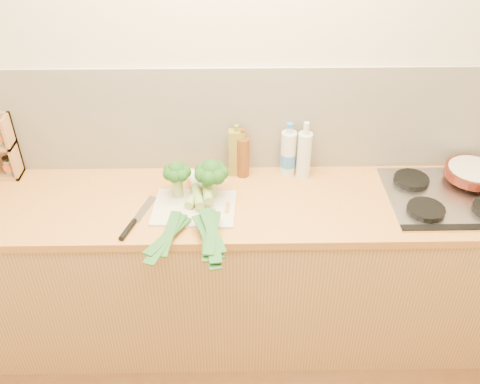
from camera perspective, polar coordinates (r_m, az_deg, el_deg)
The scene contains 15 objects.
room_shell at distance 2.62m, azimuth -0.73°, elevation 7.66°, with size 3.50×3.50×3.50m.
counter at distance 2.81m, azimuth -0.58°, elevation -8.26°, with size 3.20×0.62×0.90m.
gas_hob at distance 2.71m, azimuth 21.47°, elevation -0.43°, with size 0.58×0.50×0.04m.
chopping_board at distance 2.47m, azimuth -4.89°, elevation -1.69°, with size 0.38×0.28×0.01m, color beige.
broccoli_left at distance 2.47m, azimuth -6.75°, elevation 2.03°, with size 0.13×0.13×0.19m.
broccoli_right at distance 2.46m, azimuth -3.10°, elevation 2.09°, with size 0.16×0.16×0.20m.
leek_front at distance 2.43m, azimuth -5.67°, elevation -1.66°, with size 0.26×0.62×0.04m.
leek_mid at distance 2.41m, azimuth -4.30°, elevation -1.41°, with size 0.19×0.69×0.04m.
leek_back at distance 2.39m, azimuth -3.34°, elevation -1.24°, with size 0.13×0.64×0.04m.
chefs_knife at distance 2.41m, azimuth -11.43°, elevation -3.39°, with size 0.13×0.33×0.02m.
skillet at distance 2.84m, azimuth 23.68°, elevation 1.93°, with size 0.40×0.27×0.05m.
oil_tin at distance 2.64m, azimuth -0.34°, elevation 4.25°, with size 0.08×0.05×0.28m.
glass_bottle at distance 2.64m, azimuth 6.85°, elevation 4.04°, with size 0.07×0.07×0.30m.
amber_bottle at distance 2.63m, azimuth 0.31°, elevation 3.83°, with size 0.06×0.06×0.26m.
water_bottle at distance 2.66m, azimuth 5.15°, elevation 4.01°, with size 0.08×0.08×0.26m.
Camera 1 is at (-0.01, -0.82, 2.40)m, focal length 40.00 mm.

